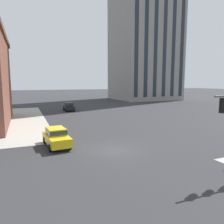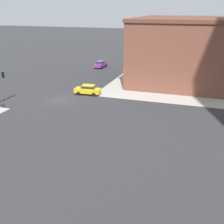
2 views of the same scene
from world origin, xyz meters
name	(u,v)px [view 1 (image 1 of 2)]	position (x,y,z in m)	size (l,w,h in m)	color
ground_plane	(115,150)	(0.00, 0.00, 0.00)	(320.00, 320.00, 0.00)	#2D2D30
car_main_northbound_near	(69,106)	(1.50, 27.54, 0.92)	(1.97, 4.44, 1.68)	black
car_main_northbound_far	(56,136)	(-4.47, 3.04, 0.92)	(2.15, 4.53, 1.68)	gold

